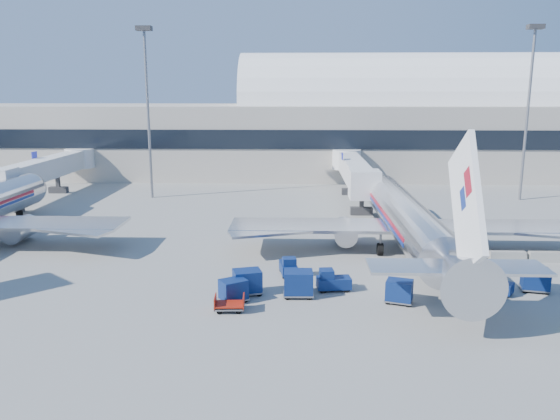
{
  "coord_description": "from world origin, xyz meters",
  "views": [
    {
      "loc": [
        0.07,
        -43.25,
        14.11
      ],
      "look_at": [
        -1.57,
        6.0,
        3.51
      ],
      "focal_mm": 35.0,
      "sensor_mm": 36.0,
      "label": 1
    }
  ],
  "objects_px": {
    "cart_train_b": "(247,281)",
    "tug_right": "(495,284)",
    "jetbridge_near": "(353,169)",
    "mast_east": "(530,88)",
    "airliner_main": "(409,221)",
    "cart_solo_near": "(399,291)",
    "barrier_near": "(507,256)",
    "cart_solo_far": "(535,279)",
    "tug_left": "(288,267)",
    "tug_lead": "(332,281)",
    "cart_open_red": "(230,306)",
    "cart_train_a": "(298,283)",
    "cart_train_c": "(233,290)",
    "barrier_mid": "(547,257)",
    "jetbridge_mid": "(50,168)",
    "mast_west": "(147,88)"
  },
  "relations": [
    {
      "from": "barrier_mid",
      "to": "tug_right",
      "type": "relative_size",
      "value": 1.21
    },
    {
      "from": "airliner_main",
      "to": "jetbridge_near",
      "type": "xyz_separation_m",
      "value": [
        -2.4,
        26.3,
        1.0
      ]
    },
    {
      "from": "mast_west",
      "to": "tug_left",
      "type": "height_order",
      "value": "mast_west"
    },
    {
      "from": "barrier_near",
      "to": "tug_right",
      "type": "relative_size",
      "value": 1.21
    },
    {
      "from": "cart_train_b",
      "to": "cart_train_c",
      "type": "distance_m",
      "value": 1.7
    },
    {
      "from": "airliner_main",
      "to": "cart_solo_near",
      "type": "xyz_separation_m",
      "value": [
        -2.94,
        -12.25,
        -2.07
      ]
    },
    {
      "from": "cart_train_b",
      "to": "tug_lead",
      "type": "bearing_deg",
      "value": -7.07
    },
    {
      "from": "tug_left",
      "to": "cart_train_c",
      "type": "xyz_separation_m",
      "value": [
        -3.67,
        -5.76,
        0.15
      ]
    },
    {
      "from": "barrier_near",
      "to": "tug_left",
      "type": "bearing_deg",
      "value": -167.43
    },
    {
      "from": "cart_train_b",
      "to": "tug_right",
      "type": "bearing_deg",
      "value": -13.55
    },
    {
      "from": "airliner_main",
      "to": "jetbridge_mid",
      "type": "bearing_deg",
      "value": 149.36
    },
    {
      "from": "barrier_near",
      "to": "cart_train_b",
      "type": "bearing_deg",
      "value": -158.55
    },
    {
      "from": "jetbridge_mid",
      "to": "cart_train_c",
      "type": "bearing_deg",
      "value": -52.16
    },
    {
      "from": "barrier_near",
      "to": "cart_solo_near",
      "type": "distance_m",
      "value": 14.66
    },
    {
      "from": "jetbridge_mid",
      "to": "cart_train_a",
      "type": "height_order",
      "value": "jetbridge_mid"
    },
    {
      "from": "cart_train_b",
      "to": "mast_west",
      "type": "bearing_deg",
      "value": 98.11
    },
    {
      "from": "jetbridge_mid",
      "to": "cart_solo_near",
      "type": "xyz_separation_m",
      "value": [
        41.46,
        -38.55,
        -3.07
      ]
    },
    {
      "from": "jetbridge_mid",
      "to": "cart_solo_far",
      "type": "xyz_separation_m",
      "value": [
        51.72,
        -35.95,
        -3.02
      ]
    },
    {
      "from": "jetbridge_mid",
      "to": "barrier_near",
      "type": "distance_m",
      "value": 59.9
    },
    {
      "from": "barrier_mid",
      "to": "cart_solo_far",
      "type": "xyz_separation_m",
      "value": [
        -3.98,
        -7.14,
        0.46
      ]
    },
    {
      "from": "airliner_main",
      "to": "jetbridge_mid",
      "type": "height_order",
      "value": "airliner_main"
    },
    {
      "from": "mast_east",
      "to": "cart_train_c",
      "type": "height_order",
      "value": "mast_east"
    },
    {
      "from": "jetbridge_mid",
      "to": "barrier_near",
      "type": "relative_size",
      "value": 9.17
    },
    {
      "from": "cart_train_c",
      "to": "cart_open_red",
      "type": "distance_m",
      "value": 1.71
    },
    {
      "from": "tug_left",
      "to": "cart_open_red",
      "type": "xyz_separation_m",
      "value": [
        -3.72,
        -7.41,
        -0.33
      ]
    },
    {
      "from": "barrier_mid",
      "to": "cart_train_a",
      "type": "relative_size",
      "value": 1.38
    },
    {
      "from": "tug_lead",
      "to": "cart_open_red",
      "type": "bearing_deg",
      "value": -156.4
    },
    {
      "from": "barrier_mid",
      "to": "cart_solo_far",
      "type": "height_order",
      "value": "cart_solo_far"
    },
    {
      "from": "cart_train_a",
      "to": "cart_train_b",
      "type": "xyz_separation_m",
      "value": [
        -3.64,
        0.33,
        -0.04
      ]
    },
    {
      "from": "tug_lead",
      "to": "cart_train_a",
      "type": "height_order",
      "value": "cart_train_a"
    },
    {
      "from": "mast_east",
      "to": "tug_left",
      "type": "height_order",
      "value": "mast_east"
    },
    {
      "from": "jetbridge_near",
      "to": "tug_left",
      "type": "relative_size",
      "value": 10.87
    },
    {
      "from": "airliner_main",
      "to": "cart_train_a",
      "type": "xyz_separation_m",
      "value": [
        -9.84,
        -11.28,
        -1.93
      ]
    },
    {
      "from": "tug_left",
      "to": "cart_train_c",
      "type": "relative_size",
      "value": 1.11
    },
    {
      "from": "mast_west",
      "to": "barrier_mid",
      "type": "relative_size",
      "value": 7.53
    },
    {
      "from": "tug_left",
      "to": "cart_train_a",
      "type": "xyz_separation_m",
      "value": [
        0.8,
        -4.62,
        0.3
      ]
    },
    {
      "from": "barrier_near",
      "to": "cart_train_c",
      "type": "relative_size",
      "value": 1.32
    },
    {
      "from": "barrier_near",
      "to": "cart_open_red",
      "type": "bearing_deg",
      "value": -152.65
    },
    {
      "from": "tug_right",
      "to": "cart_open_red",
      "type": "bearing_deg",
      "value": -132.23
    },
    {
      "from": "cart_train_b",
      "to": "cart_solo_near",
      "type": "bearing_deg",
      "value": -23.31
    },
    {
      "from": "airliner_main",
      "to": "jetbridge_near",
      "type": "height_order",
      "value": "airliner_main"
    },
    {
      "from": "tug_lead",
      "to": "cart_train_a",
      "type": "xyz_separation_m",
      "value": [
        -2.47,
        -1.32,
        0.27
      ]
    },
    {
      "from": "barrier_near",
      "to": "cart_solo_far",
      "type": "distance_m",
      "value": 7.19
    },
    {
      "from": "cart_train_a",
      "to": "cart_train_c",
      "type": "distance_m",
      "value": 4.62
    },
    {
      "from": "cart_train_a",
      "to": "cart_train_b",
      "type": "distance_m",
      "value": 3.66
    },
    {
      "from": "cart_train_a",
      "to": "cart_open_red",
      "type": "bearing_deg",
      "value": -150.03
    },
    {
      "from": "airliner_main",
      "to": "tug_left",
      "type": "bearing_deg",
      "value": -147.95
    },
    {
      "from": "jetbridge_near",
      "to": "mast_east",
      "type": "distance_m",
      "value": 24.91
    },
    {
      "from": "barrier_near",
      "to": "barrier_mid",
      "type": "xyz_separation_m",
      "value": [
        3.3,
        0.0,
        0.0
      ]
    },
    {
      "from": "cart_train_a",
      "to": "mast_east",
      "type": "bearing_deg",
      "value": 49.19
    }
  ]
}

